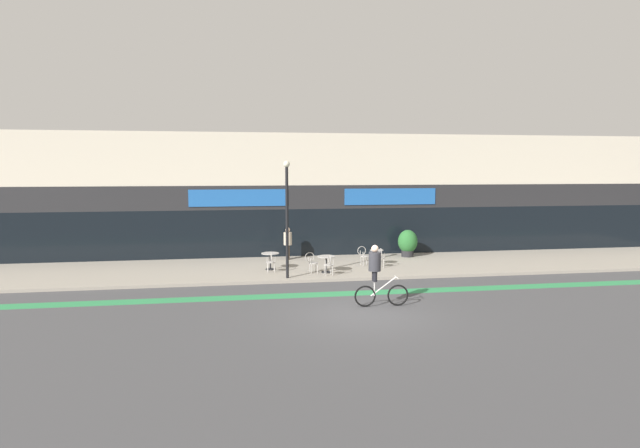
# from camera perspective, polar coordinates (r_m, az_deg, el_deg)

# --- Properties ---
(ground_plane) EXTENTS (120.00, 120.00, 0.00)m
(ground_plane) POSITION_cam_1_polar(r_m,az_deg,el_deg) (16.10, 4.86, -10.14)
(ground_plane) COLOR #424244
(sidewalk_slab) EXTENTS (40.00, 5.50, 0.12)m
(sidewalk_slab) POSITION_cam_1_polar(r_m,az_deg,el_deg) (22.99, 0.58, -4.94)
(sidewalk_slab) COLOR gray
(sidewalk_slab) RESTS_ON ground
(storefront_facade) EXTENTS (40.00, 4.06, 6.34)m
(storefront_facade) POSITION_cam_1_polar(r_m,az_deg,el_deg) (27.25, -1.03, 3.39)
(storefront_facade) COLOR beige
(storefront_facade) RESTS_ON ground
(bike_lane_stripe) EXTENTS (36.00, 0.70, 0.01)m
(bike_lane_stripe) POSITION_cam_1_polar(r_m,az_deg,el_deg) (18.48, 2.99, -7.94)
(bike_lane_stripe) COLOR #2D844C
(bike_lane_stripe) RESTS_ON ground
(bistro_table_0) EXTENTS (0.78, 0.78, 0.74)m
(bistro_table_0) POSITION_cam_1_polar(r_m,az_deg,el_deg) (22.15, -5.71, -3.84)
(bistro_table_0) COLOR black
(bistro_table_0) RESTS_ON sidewalk_slab
(bistro_table_1) EXTENTS (0.77, 0.77, 0.71)m
(bistro_table_1) POSITION_cam_1_polar(r_m,az_deg,el_deg) (21.43, 0.72, -4.21)
(bistro_table_1) COLOR black
(bistro_table_1) RESTS_ON sidewalk_slab
(bistro_table_2) EXTENTS (0.61, 0.61, 0.71)m
(bistro_table_2) POSITION_cam_1_polar(r_m,az_deg,el_deg) (23.20, 6.49, -3.47)
(bistro_table_2) COLOR black
(bistro_table_2) RESTS_ON sidewalk_slab
(cafe_chair_0_near) EXTENTS (0.40, 0.58, 0.90)m
(cafe_chair_0_near) POSITION_cam_1_polar(r_m,az_deg,el_deg) (21.54, -5.61, -4.17)
(cafe_chair_0_near) COLOR #B7B2AD
(cafe_chair_0_near) RESTS_ON sidewalk_slab
(cafe_chair_1_near) EXTENTS (0.43, 0.59, 0.90)m
(cafe_chair_1_near) POSITION_cam_1_polar(r_m,az_deg,el_deg) (20.82, 1.02, -4.51)
(cafe_chair_1_near) COLOR #B7B2AD
(cafe_chair_1_near) RESTS_ON sidewalk_slab
(cafe_chair_1_side) EXTENTS (0.60, 0.45, 0.90)m
(cafe_chair_1_side) POSITION_cam_1_polar(r_m,az_deg,el_deg) (21.32, -0.94, -4.25)
(cafe_chair_1_side) COLOR #B7B2AD
(cafe_chair_1_side) RESTS_ON sidewalk_slab
(cafe_chair_2_near) EXTENTS (0.43, 0.59, 0.90)m
(cafe_chair_2_near) POSITION_cam_1_polar(r_m,az_deg,el_deg) (22.60, 6.90, -3.69)
(cafe_chair_2_near) COLOR #B7B2AD
(cafe_chair_2_near) RESTS_ON sidewalk_slab
(cafe_chair_2_side) EXTENTS (0.60, 0.45, 0.90)m
(cafe_chair_2_side) POSITION_cam_1_polar(r_m,az_deg,el_deg) (23.03, 5.00, -3.48)
(cafe_chair_2_side) COLOR #B7B2AD
(cafe_chair_2_side) RESTS_ON sidewalk_slab
(planter_pot) EXTENTS (0.98, 0.98, 1.36)m
(planter_pot) POSITION_cam_1_polar(r_m,az_deg,el_deg) (25.63, 9.99, -2.11)
(planter_pot) COLOR #232326
(planter_pot) RESTS_ON sidewalk_slab
(lamp_post) EXTENTS (0.26, 0.26, 4.75)m
(lamp_post) POSITION_cam_1_polar(r_m,az_deg,el_deg) (20.09, -3.80, 1.56)
(lamp_post) COLOR black
(lamp_post) RESTS_ON sidewalk_slab
(cyclist_0) EXTENTS (1.84, 0.48, 2.06)m
(cyclist_0) POSITION_cam_1_polar(r_m,az_deg,el_deg) (16.64, 6.53, -5.56)
(cyclist_0) COLOR black
(cyclist_0) RESTS_ON ground
(pedestrian_near_end) EXTENTS (0.46, 0.46, 1.58)m
(pedestrian_near_end) POSITION_cam_1_polar(r_m,az_deg,el_deg) (24.47, -3.70, -1.89)
(pedestrian_near_end) COLOR #4C3D2D
(pedestrian_near_end) RESTS_ON sidewalk_slab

